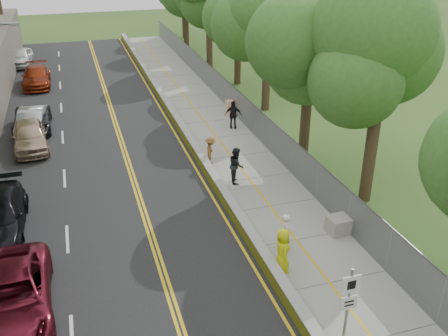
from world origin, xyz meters
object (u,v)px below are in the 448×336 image
signpost (349,301)px  concrete_block (341,225)px  painter_0 (282,251)px  person_far (233,115)px  car_2 (13,295)px  construction_barrel (229,107)px

signpost → concrete_block: bearing=61.6°
painter_0 → person_far: bearing=-2.5°
signpost → painter_0: 4.37m
car_2 → painter_0: bearing=-4.9°
concrete_block → signpost: bearing=-118.4°
construction_barrel → person_far: person_far is taller
concrete_block → car_2: (-13.30, -1.22, 0.39)m
signpost → car_2: (-10.05, 4.79, -1.15)m
signpost → car_2: 11.19m
construction_barrel → concrete_block: 15.98m
painter_0 → person_far: size_ratio=1.00×
painter_0 → person_far: painter_0 is taller
car_2 → person_far: 19.26m
painter_0 → person_far: (2.95, 15.02, -0.00)m
concrete_block → painter_0: 4.00m
signpost → person_far: 19.48m
car_2 → person_far: person_far is taller
concrete_block → car_2: size_ratio=0.20×
construction_barrel → concrete_block: construction_barrel is taller
signpost → construction_barrel: size_ratio=3.08×
concrete_block → person_far: size_ratio=0.61×
signpost → construction_barrel: signpost is taller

